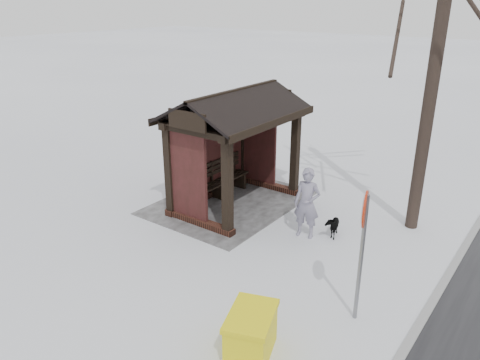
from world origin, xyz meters
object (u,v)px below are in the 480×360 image
bus_shelter (231,125)px  dog (332,225)px  road_sign (363,230)px  grit_bin (251,334)px  pedestrian (307,203)px

bus_shelter → dog: size_ratio=5.73×
dog → road_sign: 3.33m
grit_bin → road_sign: road_sign is taller
grit_bin → road_sign: bearing=133.1°
dog → grit_bin: bearing=-99.4°
bus_shelter → pedestrian: size_ratio=2.17×
bus_shelter → road_sign: 5.35m
dog → bus_shelter: bearing=159.5°
bus_shelter → road_sign: (2.57, 4.67, -0.46)m
grit_bin → road_sign: 2.41m
dog → pedestrian: bearing=-160.8°
road_sign → pedestrian: bearing=-151.1°
dog → road_sign: bearing=-75.6°
bus_shelter → pedestrian: bearing=79.8°
dog → grit_bin: 4.36m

